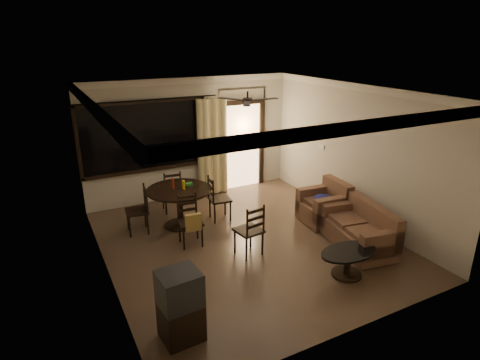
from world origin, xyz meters
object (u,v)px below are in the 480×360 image
tv_cabinet (180,306)px  dining_table (179,197)px  dining_chair_west (138,219)px  coffee_table (348,259)px  dining_chair_north (172,199)px  side_chair (249,239)px  sofa (361,231)px  armchair (325,206)px  dining_chair_east (219,207)px  dining_chair_south (191,230)px

tv_cabinet → dining_table: bearing=67.0°
dining_chair_west → coffee_table: bearing=46.9°
dining_chair_north → side_chair: 2.51m
dining_chair_north → sofa: bearing=135.5°
tv_cabinet → side_chair: (1.77, 1.44, -0.19)m
coffee_table → dining_chair_west: bearing=130.3°
tv_cabinet → sofa: size_ratio=0.61×
sofa → armchair: size_ratio=1.72×
tv_cabinet → armchair: size_ratio=1.05×
sofa → coffee_table: sofa is taller
dining_chair_east → sofa: dining_chair_east is taller
tv_cabinet → side_chair: size_ratio=0.98×
dining_chair_south → dining_chair_north: (0.19, 1.63, -0.02)m
dining_chair_south → armchair: bearing=-0.7°
dining_chair_north → armchair: bearing=149.5°
tv_cabinet → coffee_table: 2.86m
dining_chair_west → dining_chair_north: same height
dining_chair_north → sofa: dining_chair_north is taller
dining_table → armchair: (2.73, -1.21, -0.28)m
dining_table → side_chair: (0.68, -1.66, -0.34)m
dining_chair_west → sofa: 4.24m
dining_chair_west → sofa: (3.46, -2.46, 0.03)m
armchair → coffee_table: (-0.96, -1.76, -0.06)m
dining_chair_west → dining_chair_south: same height
sofa → dining_chair_north: bearing=138.7°
dining_table → dining_chair_west: bearing=173.5°
dining_chair_east → side_chair: size_ratio=0.97×
dining_chair_north → coffee_table: bearing=120.7°
tv_cabinet → sofa: (3.71, 0.74, -0.17)m
dining_chair_north → armchair: dining_chair_north is taller
dining_chair_east → dining_chair_south: size_ratio=1.00×
dining_table → dining_chair_east: dining_table is taller
dining_chair_east → coffee_table: (0.94, -2.87, 0.01)m
coffee_table → side_chair: (-1.09, 1.31, -0.00)m
dining_chair_west → side_chair: bearing=47.4°
dining_chair_south → coffee_table: 2.83m
sofa → side_chair: 2.07m
dining_chair_north → dining_chair_east: bearing=136.8°
dining_chair_west → dining_chair_north: bearing=133.2°
dining_chair_east → coffee_table: 3.02m
side_chair → armchair: bearing=-175.4°
sofa → dining_table: bearing=147.8°
dining_chair_east → dining_chair_south: same height
side_chair → tv_cabinet: bearing=31.4°
dining_table → side_chair: 1.83m
tv_cabinet → coffee_table: tv_cabinet is taller
tv_cabinet → sofa: 3.79m
dining_chair_south → side_chair: bearing=-39.4°
dining_chair_south → dining_chair_north: size_ratio=1.00×
dining_chair_north → dining_chair_south: bearing=90.0°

